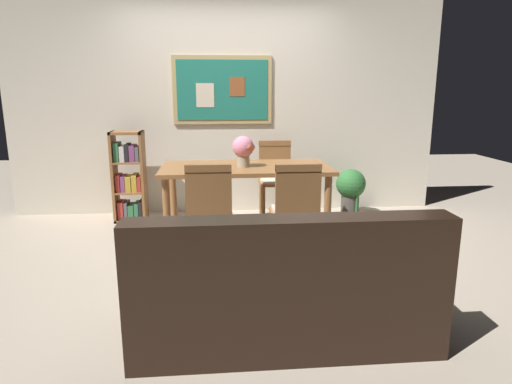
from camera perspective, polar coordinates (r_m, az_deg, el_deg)
The scene contains 11 objects.
ground_plane at distance 4.27m, azimuth -2.89°, elevation -7.60°, with size 12.00×12.00×0.00m, color tan.
wall_back_with_painting at distance 5.52m, azimuth -3.72°, elevation 10.92°, with size 5.20×0.14×2.60m.
dining_table at distance 4.49m, azimuth -1.31°, elevation 2.16°, with size 1.70×0.84×0.75m.
dining_chair_near_right at distance 3.82m, azimuth 5.10°, elevation -1.70°, with size 0.40×0.41×0.91m.
dining_chair_far_right at distance 5.29m, azimuth 2.55°, elevation 2.47°, with size 0.40×0.41×0.91m.
dining_chair_near_left at distance 3.81m, azimuth -6.02°, elevation -1.77°, with size 0.40×0.41×0.91m.
leather_couch at distance 2.79m, azimuth 3.32°, elevation -12.34°, with size 1.80×0.84×0.84m.
bookshelf at distance 5.34m, azimuth -15.94°, elevation 1.54°, with size 0.36×0.28×1.04m.
potted_ivy at distance 5.50m, azimuth 12.05°, elevation 0.46°, with size 0.36×0.36×0.57m.
flower_vase at distance 4.41m, azimuth -1.63°, elevation 5.53°, with size 0.23×0.21×0.31m.
tv_remote at distance 4.42m, azimuth 4.05°, elevation 3.34°, with size 0.14×0.15×0.02m.
Camera 1 is at (-0.15, -4.00, 1.51)m, focal length 31.18 mm.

